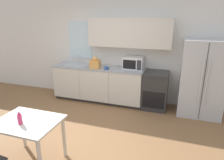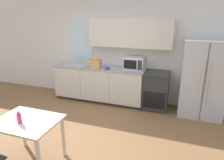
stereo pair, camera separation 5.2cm
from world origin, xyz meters
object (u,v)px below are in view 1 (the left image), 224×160
(coffee_mug, at_px, (106,68))
(drink_bottle, at_px, (20,119))
(refrigerator, at_px, (202,79))
(microwave, at_px, (133,63))
(oven_range, at_px, (155,90))
(dining_table, at_px, (28,129))

(coffee_mug, height_order, drink_bottle, coffee_mug)
(refrigerator, relative_size, drink_bottle, 8.61)
(refrigerator, relative_size, microwave, 3.52)
(oven_range, relative_size, drink_bottle, 4.55)
(microwave, distance_m, dining_table, 2.93)
(refrigerator, xyz_separation_m, drink_bottle, (-2.62, -2.70, -0.05))
(refrigerator, relative_size, coffee_mug, 13.89)
(dining_table, xyz_separation_m, drink_bottle, (-0.03, -0.09, 0.21))
(microwave, height_order, drink_bottle, microwave)
(microwave, distance_m, coffee_mug, 0.69)
(refrigerator, bearing_deg, drink_bottle, -134.18)
(microwave, relative_size, coffee_mug, 3.94)
(refrigerator, bearing_deg, coffee_mug, -175.39)
(coffee_mug, height_order, dining_table, coffee_mug)
(microwave, xyz_separation_m, coffee_mug, (-0.61, -0.30, -0.11))
(microwave, relative_size, drink_bottle, 2.45)
(oven_range, xyz_separation_m, coffee_mug, (-1.20, -0.20, 0.52))
(dining_table, bearing_deg, refrigerator, 45.16)
(oven_range, distance_m, microwave, 0.87)
(dining_table, bearing_deg, coffee_mug, 81.25)
(microwave, xyz_separation_m, dining_table, (-0.99, -2.72, -0.47))
(refrigerator, height_order, coffee_mug, refrigerator)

